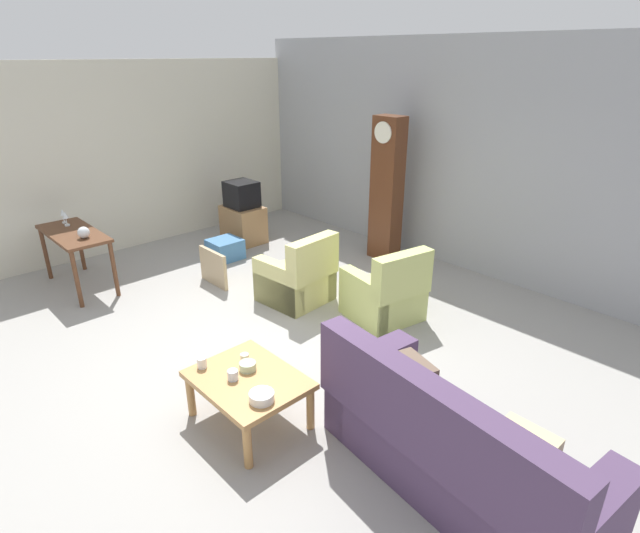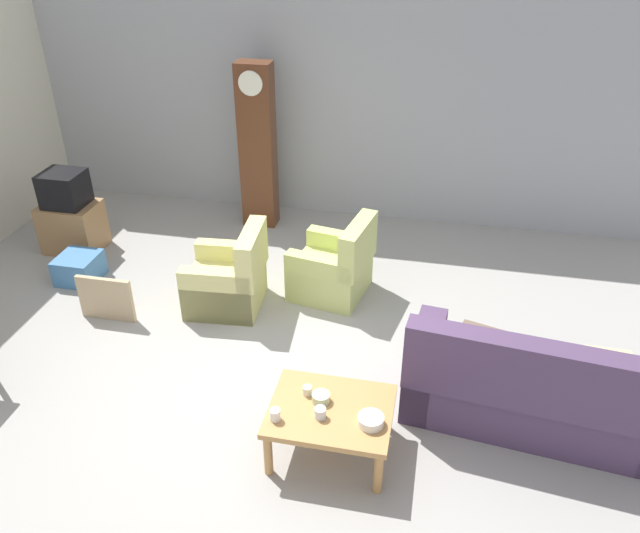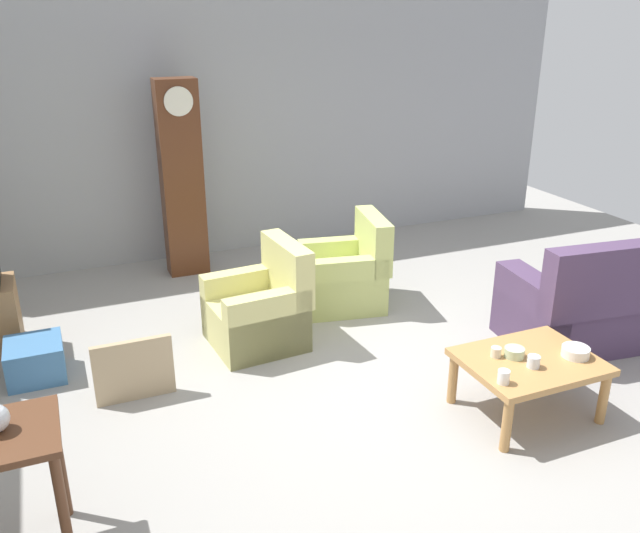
{
  "view_description": "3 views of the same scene",
  "coord_description": "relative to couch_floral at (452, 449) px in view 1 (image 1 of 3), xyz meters",
  "views": [
    {
      "loc": [
        3.7,
        -2.77,
        2.97
      ],
      "look_at": [
        -0.19,
        0.88,
        0.7
      ],
      "focal_mm": 28.29,
      "sensor_mm": 36.0,
      "label": 1
    },
    {
      "loc": [
        1.36,
        -4.31,
        3.89
      ],
      "look_at": [
        0.31,
        0.72,
        0.79
      ],
      "focal_mm": 35.0,
      "sensor_mm": 36.0,
      "label": 2
    },
    {
      "loc": [
        -2.32,
        -4.09,
        2.81
      ],
      "look_at": [
        -0.33,
        0.66,
        0.8
      ],
      "focal_mm": 37.08,
      "sensor_mm": 36.0,
      "label": 3
    }
  ],
  "objects": [
    {
      "name": "framed_picture_leaning",
      "position": [
        -4.23,
        0.67,
        -0.1
      ],
      "size": [
        0.6,
        0.05,
        0.5
      ],
      "primitive_type": "cube",
      "color": "tan",
      "rests_on": "ground_plane"
    },
    {
      "name": "armchair_olive_far",
      "position": [
        -1.99,
        1.65,
        -0.05
      ],
      "size": [
        0.92,
        0.89,
        0.92
      ],
      "color": "#C1CC72",
      "rests_on": "ground_plane"
    },
    {
      "name": "cup_cream_tall",
      "position": [
        -1.8,
        -0.52,
        0.14
      ],
      "size": [
        0.08,
        0.08,
        0.07
      ],
      "primitive_type": "cylinder",
      "color": "beige",
      "rests_on": "coffee_table_wood"
    },
    {
      "name": "garage_door_wall",
      "position": [
        -2.3,
        3.76,
        1.25
      ],
      "size": [
        8.4,
        0.16,
        3.2
      ],
      "primitive_type": "cube",
      "color": "#9EA0A5",
      "rests_on": "ground_plane"
    },
    {
      "name": "grandfather_clock",
      "position": [
        -3.29,
        3.16,
        0.73
      ],
      "size": [
        0.44,
        0.3,
        2.15
      ],
      "color": "#562D19",
      "rests_on": "ground_plane"
    },
    {
      "name": "console_table_dark",
      "position": [
        -5.4,
        -0.69,
        0.32
      ],
      "size": [
        1.3,
        0.56,
        0.79
      ],
      "color": "#56331E",
      "rests_on": "ground_plane"
    },
    {
      "name": "armchair_olive_near",
      "position": [
        -3.05,
        1.18,
        -0.05
      ],
      "size": [
        0.85,
        0.82,
        0.92
      ],
      "color": "#CCC67A",
      "rests_on": "ground_plane"
    },
    {
      "name": "glass_dome_cloche",
      "position": [
        -5.05,
        -0.67,
        0.52
      ],
      "size": [
        0.15,
        0.15,
        0.15
      ],
      "primitive_type": "sphere",
      "color": "silver",
      "rests_on": "console_table_dark"
    },
    {
      "name": "ground_plane",
      "position": [
        -2.3,
        0.16,
        -0.35
      ],
      "size": [
        10.4,
        10.4,
        0.0
      ],
      "primitive_type": "plane",
      "color": "#999691"
    },
    {
      "name": "cup_blue_rimmed",
      "position": [
        -1.65,
        -0.75,
        0.14
      ],
      "size": [
        0.09,
        0.09,
        0.09
      ],
      "primitive_type": "cylinder",
      "color": "silver",
      "rests_on": "coffee_table_wood"
    },
    {
      "name": "tv_crt",
      "position": [
        -5.37,
        1.98,
        0.47
      ],
      "size": [
        0.48,
        0.44,
        0.42
      ],
      "primitive_type": "cube",
      "color": "black",
      "rests_on": "tv_stand_cabinet"
    },
    {
      "name": "storage_box_blue",
      "position": [
        -4.93,
        1.31,
        -0.2
      ],
      "size": [
        0.44,
        0.46,
        0.31
      ],
      "primitive_type": "cube",
      "color": "teal",
      "rests_on": "ground_plane"
    },
    {
      "name": "wine_glass_mid",
      "position": [
        -5.72,
        -0.65,
        0.57
      ],
      "size": [
        0.08,
        0.08,
        0.2
      ],
      "color": "silver",
      "rests_on": "console_table_dark"
    },
    {
      "name": "couch_floral",
      "position": [
        0.0,
        0.0,
        0.0
      ],
      "size": [
        2.19,
        1.11,
        1.04
      ],
      "color": "#4C3856",
      "rests_on": "ground_plane"
    },
    {
      "name": "coffee_table_wood",
      "position": [
        -1.59,
        -0.64,
        0.03
      ],
      "size": [
        0.96,
        0.76,
        0.45
      ],
      "color": "#B27F47",
      "rests_on": "ground_plane"
    },
    {
      "name": "bowl_white_stacked",
      "position": [
        -1.26,
        -0.74,
        0.14
      ],
      "size": [
        0.2,
        0.2,
        0.07
      ],
      "primitive_type": "cylinder",
      "color": "white",
      "rests_on": "coffee_table_wood"
    },
    {
      "name": "bowl_shallow_green",
      "position": [
        -1.68,
        -0.57,
        0.13
      ],
      "size": [
        0.15,
        0.15,
        0.07
      ],
      "primitive_type": "cylinder",
      "color": "#B2C69E",
      "rests_on": "coffee_table_wood"
    },
    {
      "name": "wine_glass_tall",
      "position": [
        -5.87,
        -0.64,
        0.57
      ],
      "size": [
        0.06,
        0.06,
        0.2
      ],
      "color": "silver",
      "rests_on": "console_table_dark"
    },
    {
      "name": "cup_white_porcelain",
      "position": [
        -1.98,
        -0.84,
        0.15
      ],
      "size": [
        0.08,
        0.08,
        0.1
      ],
      "primitive_type": "cylinder",
      "color": "white",
      "rests_on": "coffee_table_wood"
    },
    {
      "name": "pegboard_wall_left",
      "position": [
        -6.5,
        0.56,
        1.09
      ],
      "size": [
        0.12,
        6.4,
        2.88
      ],
      "primitive_type": "cube",
      "color": "beige",
      "rests_on": "ground_plane"
    },
    {
      "name": "tv_stand_cabinet",
      "position": [
        -5.37,
        1.98,
        -0.05
      ],
      "size": [
        0.68,
        0.52,
        0.61
      ],
      "primitive_type": "cube",
      "color": "#997047",
      "rests_on": "ground_plane"
    }
  ]
}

